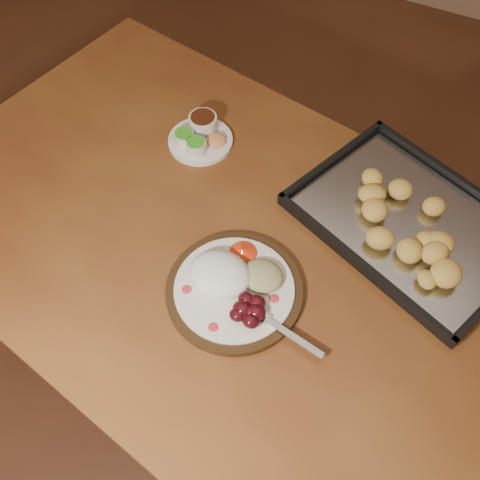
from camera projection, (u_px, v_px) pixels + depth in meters
The scene contains 5 objects.
ground at pixel (202, 266), 1.99m from camera, with size 4.00×4.00×0.00m, color #5B2F1F.
dining_table at pixel (234, 266), 1.23m from camera, with size 1.64×1.17×0.75m.
dinner_plate at pixel (234, 285), 1.07m from camera, with size 0.35×0.28×0.06m.
condiment_saucer at pixel (200, 136), 1.30m from camera, with size 0.16×0.16×0.05m.
baking_tray at pixel (410, 220), 1.17m from camera, with size 0.57×0.50×0.05m.
Camera 1 is at (0.59, -0.85, 1.71)m, focal length 40.00 mm.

